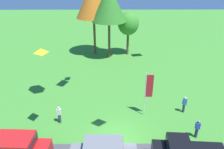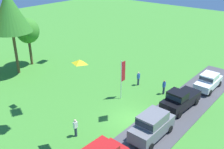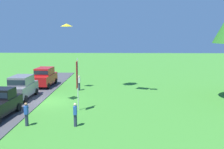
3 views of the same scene
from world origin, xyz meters
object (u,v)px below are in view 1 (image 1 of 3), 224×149
flag_banner (148,89)px  car_suv_near_entrance (16,149)px  person_beside_suv (197,129)px  person_on_lawn (59,115)px  tree_right_of_center (93,0)px  kite_diamond_near_flag (41,51)px  tree_left_of_center (128,24)px  person_watching_sky (184,104)px  tree_far_right (109,3)px

flag_banner → car_suv_near_entrance: bearing=-150.5°
person_beside_suv → person_on_lawn: 11.81m
person_beside_suv → tree_right_of_center: size_ratio=0.16×
person_on_lawn → kite_diamond_near_flag: bearing=-103.2°
tree_left_of_center → flag_banner: bearing=-87.7°
person_beside_suv → flag_banner: bearing=139.9°
person_on_lawn → tree_left_of_center: size_ratio=0.26×
person_watching_sky → person_beside_suv: bearing=-90.1°
person_on_lawn → tree_far_right: (4.41, 15.93, 7.21)m
flag_banner → tree_right_of_center: bearing=109.6°
car_suv_near_entrance → tree_right_of_center: size_ratio=0.42×
car_suv_near_entrance → tree_far_right: 22.50m
person_watching_sky → flag_banner: 4.18m
person_beside_suv → person_on_lawn: same height
tree_left_of_center → tree_far_right: bearing=-157.1°
flag_banner → tree_left_of_center: bearing=92.3°
person_beside_suv → flag_banner: 5.18m
tree_far_right → flag_banner: bearing=-76.5°
tree_right_of_center → flag_banner: (5.87, -16.46, -5.56)m
tree_right_of_center → tree_left_of_center: 6.28m
person_watching_sky → kite_diamond_near_flag: (-11.96, -2.84, 6.53)m
flag_banner → kite_diamond_near_flag: (-8.28, -2.43, 4.57)m
person_beside_suv → tree_right_of_center: (-9.54, 19.55, 7.51)m
person_watching_sky → car_suv_near_entrance: bearing=-156.1°
tree_far_right → tree_left_of_center: (2.91, 1.23, -3.17)m
car_suv_near_entrance → person_beside_suv: 13.89m
person_watching_sky → tree_right_of_center: (-9.55, 16.06, 7.51)m
person_on_lawn → person_watching_sky: size_ratio=1.00×
car_suv_near_entrance → tree_right_of_center: bearing=79.5°
person_beside_suv → tree_far_right: size_ratio=0.16×
tree_right_of_center → kite_diamond_near_flag: (-2.41, -18.89, -0.98)m
person_on_lawn → tree_far_right: size_ratio=0.16×
car_suv_near_entrance → person_on_lawn: car_suv_near_entrance is taller
person_beside_suv → kite_diamond_near_flag: size_ratio=1.75×
tree_right_of_center → kite_diamond_near_flag: 19.07m
person_watching_sky → tree_far_right: tree_far_right is taller
person_watching_sky → tree_right_of_center: 20.13m
person_watching_sky → tree_left_of_center: size_ratio=0.26×
car_suv_near_entrance → tree_far_right: tree_far_right is taller
car_suv_near_entrance → kite_diamond_near_flag: bearing=62.2°
tree_left_of_center → car_suv_near_entrance: bearing=-113.3°
car_suv_near_entrance → flag_banner: flag_banner is taller
person_beside_suv → tree_left_of_center: tree_left_of_center is taller
tree_right_of_center → person_on_lawn: bearing=-96.8°
tree_right_of_center → flag_banner: size_ratio=2.47×
kite_diamond_near_flag → tree_left_of_center: bearing=67.6°
tree_far_right → kite_diamond_near_flag: size_ratio=10.91×
tree_left_of_center → person_watching_sky: bearing=-74.5°
tree_far_right → kite_diamond_near_flag: bearing=-105.3°
person_beside_suv → tree_left_of_center: bearing=102.7°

